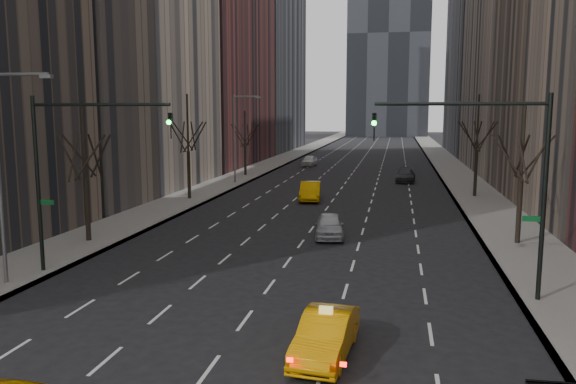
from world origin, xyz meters
The scene contains 17 objects.
sidewalk_left centered at (-12.25, 70.00, 0.07)m, with size 4.50×320.00×0.15m, color slate.
sidewalk_right centered at (12.25, 70.00, 0.07)m, with size 4.50×320.00×0.15m, color slate.
bld_left_far centered at (-21.50, 66.00, 22.00)m, with size 14.00×28.00×44.00m, color brown.
tree_lw_b centered at (-12.00, 18.00, 3.72)m, with size 3.36×3.50×7.82m.
tree_lw_c centered at (-12.00, 34.00, 4.04)m, with size 3.36×3.50×8.74m.
tree_lw_d centered at (-12.00, 52.00, 3.56)m, with size 3.36×3.50×7.36m.
tree_rw_b centered at (12.00, 22.00, 3.72)m, with size 3.36×3.50×7.82m.
tree_rw_c centered at (12.00, 40.00, 4.04)m, with size 3.36×3.50×8.74m.
traffic_mast_left centered at (-9.11, 12.00, 5.49)m, with size 6.69×0.39×8.00m.
traffic_mast_right centered at (9.11, 12.00, 5.49)m, with size 6.69×0.39×8.00m.
streetlight_near centered at (-10.84, 10.00, 5.62)m, with size 2.83×0.22×9.00m.
streetlight_far centered at (-10.84, 45.00, 5.62)m, with size 2.83×0.22×9.00m.
taxi_sedan centered at (3.23, 5.60, 0.68)m, with size 1.44×4.14×1.36m, color orange.
silver_sedan_ahead centered at (1.38, 22.06, 0.70)m, with size 1.66×4.13×1.41m, color #AEB0B7.
far_taxi centered at (-1.86, 35.69, 0.78)m, with size 1.65×4.74×1.56m, color #E39D04.
far_suv_grey centered at (6.22, 50.01, 0.69)m, with size 1.93×4.74×1.37m, color #2B2B30.
far_car_white centered at (-6.56, 65.46, 0.72)m, with size 1.71×4.24×1.45m, color silver.
Camera 1 is at (5.20, -10.67, 7.46)m, focal length 35.00 mm.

